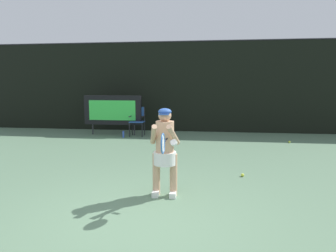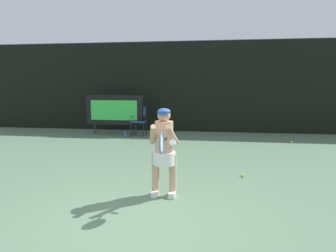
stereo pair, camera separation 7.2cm
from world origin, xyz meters
name	(u,v)px [view 1 (the left image)]	position (x,y,z in m)	size (l,w,h in m)	color
ground	(131,229)	(0.00, -0.19, -0.01)	(18.00, 22.00, 0.03)	#57765A
backdrop_screen	(184,87)	(0.00, 8.50, 1.81)	(18.00, 0.12, 3.66)	black
scoreboard	(113,110)	(-2.61, 7.18, 0.95)	(2.20, 0.21, 1.50)	black
umpire_chair	(137,119)	(-1.65, 7.10, 0.62)	(0.52, 0.44, 1.08)	black
water_bottle	(123,134)	(-2.06, 6.63, 0.12)	(0.07, 0.07, 0.27)	blue
tennis_player	(165,148)	(0.27, 1.08, 0.84)	(0.52, 0.59, 1.52)	white
tennis_racket	(163,143)	(0.33, 0.47, 1.04)	(0.03, 0.60, 0.31)	black
tennis_ball_loose	(242,175)	(1.72, 2.36, 0.03)	(0.07, 0.07, 0.07)	#CCDB3D
tennis_ball_spare	(289,142)	(3.66, 6.35, 0.03)	(0.07, 0.07, 0.07)	#CCDB3D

